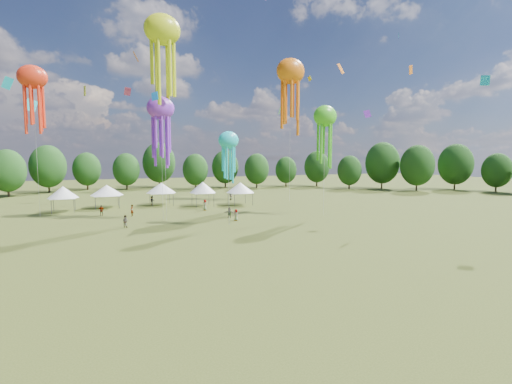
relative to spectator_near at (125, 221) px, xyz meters
name	(u,v)px	position (x,y,z in m)	size (l,w,h in m)	color
ground	(401,355)	(9.09, -36.22, -0.79)	(300.00, 300.00, 0.00)	#384416
spectator_near	(125,221)	(0.00, 0.00, 0.00)	(0.76, 0.59, 1.57)	gray
spectators_far	(193,205)	(11.69, 12.43, 0.06)	(25.70, 24.50, 1.89)	gray
festival_tents	(159,189)	(7.00, 18.18, 2.44)	(34.37, 11.02, 4.43)	#47474C
show_kites	(229,90)	(17.12, 8.99, 19.05)	(48.44, 22.72, 28.24)	#9232DE
small_kites	(177,9)	(8.27, 5.91, 29.07)	(72.84, 70.27, 38.13)	#9232DE
treeline	(143,169)	(5.22, 26.29, 5.76)	(201.57, 95.24, 13.43)	#38281C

